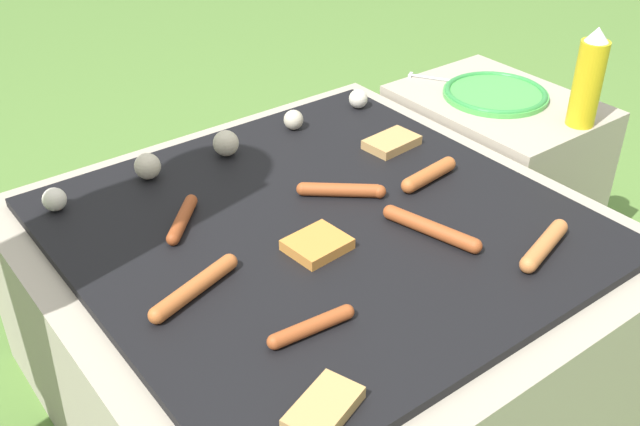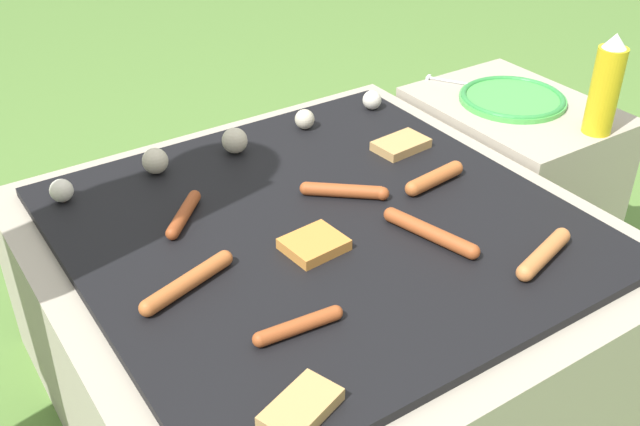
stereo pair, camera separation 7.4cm
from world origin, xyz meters
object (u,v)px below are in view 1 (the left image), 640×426
Objects in this scene: plate_colorful at (496,93)px; condiment_bottle at (588,79)px; fork_utensil at (437,79)px; sausage_front_center at (341,190)px.

condiment_bottle reaches higher than plate_colorful.
fork_utensil is (-0.04, 0.16, -0.01)m from plate_colorful.
sausage_front_center is at bearing -167.26° from plate_colorful.
sausage_front_center reaches higher than plate_colorful.
plate_colorful is at bearing -76.10° from fork_utensil.
plate_colorful is (0.60, 0.13, -0.00)m from sausage_front_center.
sausage_front_center is 0.89× the size of fork_utensil.
sausage_front_center is 0.63m from fork_utensil.
fork_utensil is at bearing 28.10° from sausage_front_center.
sausage_front_center reaches higher than fork_utensil.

